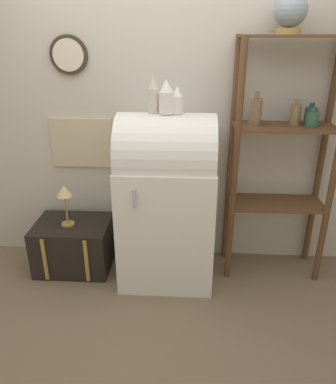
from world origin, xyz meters
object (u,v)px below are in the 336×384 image
object	(u,v)px
vase_left	(153,95)
vase_right	(177,101)
globe	(290,12)
desk_lamp	(65,195)
suitcase_trunk	(74,245)
refrigerator	(167,198)
vase_center	(167,98)

from	to	relation	value
vase_left	vase_right	xyz separation A→B (m)	(0.17, -0.01, -0.03)
globe	desk_lamp	xyz separation A→B (m)	(-1.66, -0.13, -1.34)
suitcase_trunk	globe	size ratio (longest dim) A/B	2.37
vase_right	refrigerator	bearing A→B (deg)	177.18
refrigerator	vase_right	xyz separation A→B (m)	(0.08, -0.00, 0.75)
globe	vase_left	world-z (taller)	globe
vase_left	vase_right	size ratio (longest dim) A/B	1.39
vase_left	vase_right	bearing A→B (deg)	-4.73
vase_left	desk_lamp	distance (m)	1.09
refrigerator	vase_center	world-z (taller)	vase_center
globe	desk_lamp	distance (m)	2.13
vase_left	vase_right	world-z (taller)	vase_left
globe	desk_lamp	size ratio (longest dim) A/B	0.74
refrigerator	vase_right	size ratio (longest dim) A/B	7.21
refrigerator	vase_right	world-z (taller)	vase_right
vase_right	vase_center	bearing A→B (deg)	-172.81
refrigerator	suitcase_trunk	xyz separation A→B (m)	(-0.81, 0.05, -0.49)
refrigerator	vase_left	bearing A→B (deg)	173.75
globe	vase_center	size ratio (longest dim) A/B	1.11
vase_left	refrigerator	bearing A→B (deg)	-6.25
vase_left	vase_center	world-z (taller)	vase_left
refrigerator	vase_right	distance (m)	0.76
suitcase_trunk	desk_lamp	xyz separation A→B (m)	(-0.02, -0.03, 0.48)
globe	vase_left	xyz separation A→B (m)	(-0.92, -0.14, -0.54)
suitcase_trunk	globe	bearing A→B (deg)	3.60
globe	vase_center	world-z (taller)	globe
desk_lamp	vase_right	bearing A→B (deg)	-1.85
vase_right	desk_lamp	xyz separation A→B (m)	(-0.90, 0.03, -0.77)
refrigerator	vase_left	world-z (taller)	vase_left
vase_center	suitcase_trunk	bearing A→B (deg)	175.52
refrigerator	vase_left	distance (m)	0.79
vase_right	globe	bearing A→B (deg)	11.82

